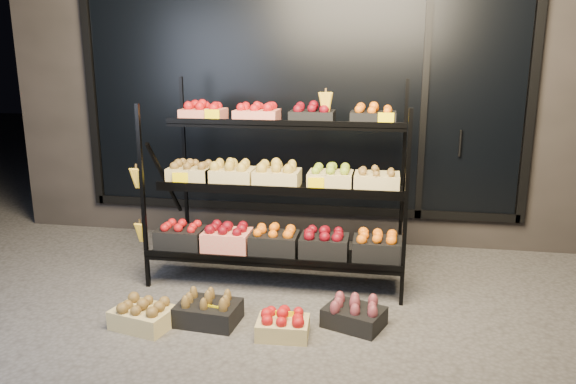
% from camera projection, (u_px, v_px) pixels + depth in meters
% --- Properties ---
extents(ground, '(24.00, 24.00, 0.00)m').
position_uv_depth(ground, '(265.00, 305.00, 4.30)').
color(ground, '#514F4C').
rests_on(ground, ground).
extents(building, '(6.00, 2.08, 3.50)m').
position_uv_depth(building, '(312.00, 64.00, 6.34)').
color(building, '#2D2826').
rests_on(building, ground).
extents(display_rack, '(2.18, 1.02, 1.67)m').
position_uv_depth(display_rack, '(278.00, 187.00, 4.68)').
color(display_rack, black).
rests_on(display_rack, ground).
extents(tag_floor_a, '(0.13, 0.01, 0.12)m').
position_uv_depth(tag_floor_a, '(212.00, 318.00, 3.95)').
color(tag_floor_a, '#FFDC00').
rests_on(tag_floor_a, ground).
extents(tag_floor_b, '(0.13, 0.01, 0.12)m').
position_uv_depth(tag_floor_b, '(285.00, 324.00, 3.86)').
color(tag_floor_b, '#FFDC00').
rests_on(tag_floor_b, ground).
extents(floor_crate_left, '(0.46, 0.38, 0.20)m').
position_uv_depth(floor_crate_left, '(143.00, 314.00, 3.94)').
color(floor_crate_left, '#D1BD78').
rests_on(floor_crate_left, ground).
extents(floor_crate_midleft, '(0.46, 0.35, 0.21)m').
position_uv_depth(floor_crate_midleft, '(208.00, 310.00, 4.00)').
color(floor_crate_midleft, black).
rests_on(floor_crate_midleft, ground).
extents(floor_crate_midright, '(0.36, 0.28, 0.18)m').
position_uv_depth(floor_crate_midright, '(283.00, 324.00, 3.81)').
color(floor_crate_midright, '#D1BD78').
rests_on(floor_crate_midright, ground).
extents(floor_crate_right, '(0.48, 0.42, 0.20)m').
position_uv_depth(floor_crate_right, '(354.00, 314.00, 3.95)').
color(floor_crate_right, black).
rests_on(floor_crate_right, ground).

